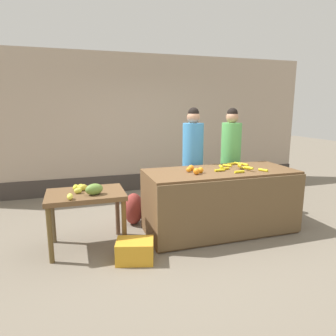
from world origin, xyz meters
TOP-DOWN VIEW (x-y plane):
  - ground_plane at (0.00, 0.00)m, footprint 24.00×24.00m
  - market_wall_back at (0.00, 2.67)m, footprint 7.73×0.23m
  - fruit_stall_counter at (0.54, -0.01)m, footprint 2.18×0.94m
  - side_table_wooden at (-1.36, 0.00)m, footprint 0.97×0.68m
  - banana_bunch_pile at (0.82, 0.02)m, footprint 0.72×0.69m
  - orange_pile at (0.12, -0.05)m, footprint 0.21×0.33m
  - mango_papaya_pile at (-1.34, -0.06)m, footprint 0.45×0.53m
  - vendor_woman_blue_shirt at (0.40, 0.71)m, footprint 0.34×0.34m
  - vendor_woman_green_shirt at (1.13, 0.76)m, footprint 0.34×0.34m
  - produce_crate at (-0.84, -0.55)m, footprint 0.51×0.43m
  - produce_sack at (-0.62, 0.62)m, footprint 0.44×0.46m

SIDE VIEW (x-z plane):
  - ground_plane at x=0.00m, z-range 0.00..0.00m
  - produce_crate at x=-0.84m, z-range 0.00..0.26m
  - produce_sack at x=-0.62m, z-range 0.00..0.49m
  - fruit_stall_counter at x=0.54m, z-range 0.00..0.92m
  - side_table_wooden at x=-1.36m, z-range 0.27..1.02m
  - mango_papaya_pile at x=-1.34m, z-range 0.74..0.88m
  - vendor_woman_green_shirt at x=1.13m, z-range 0.01..1.81m
  - vendor_woman_blue_shirt at x=0.40m, z-range 0.01..1.82m
  - banana_bunch_pile at x=0.82m, z-range 0.91..0.98m
  - orange_pile at x=0.12m, z-range 0.91..1.00m
  - market_wall_back at x=0.00m, z-range -0.03..2.88m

